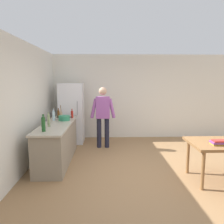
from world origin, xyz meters
name	(u,v)px	position (x,y,z in m)	size (l,w,h in m)	color
ground_plane	(149,174)	(0.00, 0.00, 0.00)	(14.00, 14.00, 0.00)	#936D47
wall_back	(132,97)	(0.00, 3.00, 1.35)	(6.40, 0.12, 2.70)	silver
wall_left	(19,108)	(-2.60, 0.20, 1.35)	(0.12, 5.60, 2.70)	silver
kitchen_counter	(57,143)	(-2.00, 0.80, 0.45)	(0.64, 2.20, 0.90)	gray
refrigerator	(72,113)	(-1.90, 2.40, 0.90)	(0.70, 0.67, 1.80)	white
person	(103,113)	(-0.95, 1.85, 0.98)	(0.70, 0.22, 1.70)	#1E1E2D
cooking_pot	(64,118)	(-1.90, 1.22, 0.96)	(0.40, 0.28, 0.12)	#2D845B
utensil_jar	(60,114)	(-2.10, 1.72, 0.98)	(0.11, 0.11, 0.32)	tan
bottle_wine_green	(43,124)	(-2.09, 0.03, 1.05)	(0.08, 0.08, 0.34)	#1E5123
bottle_vinegar_tall	(49,120)	(-2.10, 0.48, 1.04)	(0.06, 0.06, 0.32)	gray
bottle_sauce_red	(72,114)	(-1.76, 1.58, 1.00)	(0.06, 0.06, 0.24)	#B22319
bottle_water_clear	(54,116)	(-2.16, 1.19, 1.03)	(0.07, 0.07, 0.30)	silver
bottle_beer_brown	(58,114)	(-2.12, 1.57, 1.01)	(0.06, 0.06, 0.26)	#5B3314
book_stack	(218,143)	(1.14, -0.46, 0.79)	(0.28, 0.19, 0.09)	gold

